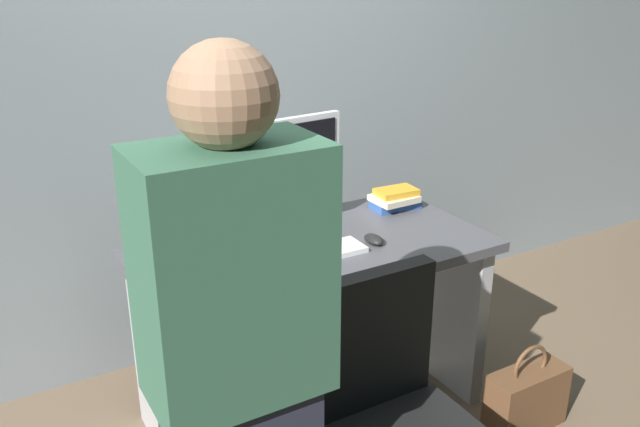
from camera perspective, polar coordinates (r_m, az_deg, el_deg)
name	(u,v)px	position (r m, az deg, el deg)	size (l,w,h in m)	color
ground_plane	(314,409)	(2.92, -0.51, -16.46)	(9.00, 9.00, 0.00)	brown
wall_back	(227,27)	(3.01, -8.02, 15.59)	(6.40, 0.10, 3.00)	gray
desk	(314,302)	(2.64, -0.55, -7.58)	(1.35, 0.70, 0.75)	#4C4C51
person_at_desk	(239,391)	(1.60, -6.93, -14.88)	(0.40, 0.24, 1.64)	#262838
monitor	(281,170)	(2.58, -3.33, 3.76)	(0.54, 0.16, 0.46)	silver
keyboard	(310,255)	(2.43, -0.90, -3.61)	(0.43, 0.13, 0.02)	white
mouse	(374,239)	(2.55, 4.64, -2.23)	(0.06, 0.10, 0.03)	black
cup_near_keyboard	(202,278)	(2.21, -10.06, -5.46)	(0.07, 0.07, 0.10)	white
book_stack	(395,199)	(2.91, 6.47, 1.23)	(0.21, 0.15, 0.09)	#3359A5
handbag	(526,398)	(2.87, 17.27, -14.89)	(0.34, 0.14, 0.38)	brown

